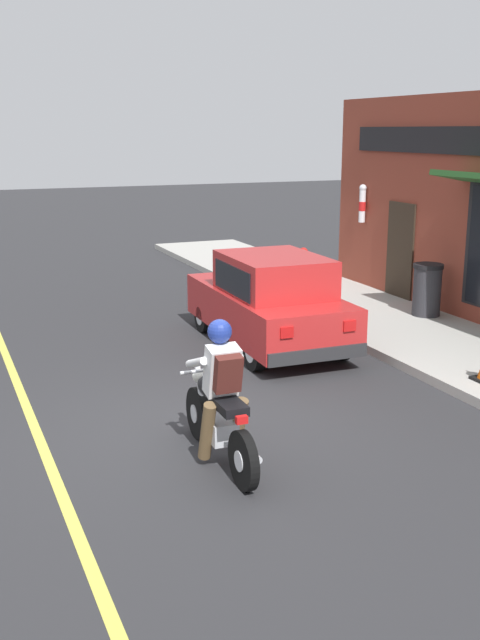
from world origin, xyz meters
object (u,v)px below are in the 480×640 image
object	(u,v)px
motorcycle_with_rider	(220,404)
car_hatchback	(269,302)
fire_hydrant	(303,268)
trash_bin	(427,289)

from	to	relation	value
motorcycle_with_rider	car_hatchback	bearing A→B (deg)	58.39
motorcycle_with_rider	car_hatchback	size ratio (longest dim) A/B	0.53
motorcycle_with_rider	fire_hydrant	xyz separation A→B (m)	(4.91, 7.48, -0.11)
motorcycle_with_rider	trash_bin	size ratio (longest dim) A/B	2.06
car_hatchback	motorcycle_with_rider	bearing A→B (deg)	-121.61
trash_bin	car_hatchback	bearing A→B (deg)	-174.89
car_hatchback	fire_hydrant	xyz separation A→B (m)	(2.50, 3.56, -0.19)
motorcycle_with_rider	fire_hydrant	world-z (taller)	motorcycle_with_rider
car_hatchback	fire_hydrant	distance (m)	4.36
trash_bin	motorcycle_with_rider	bearing A→B (deg)	-144.04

